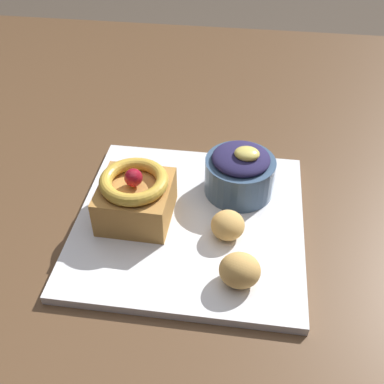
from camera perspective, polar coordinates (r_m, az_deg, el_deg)
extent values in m
plane|color=brown|center=(1.31, 2.09, -21.71)|extent=(8.00, 8.00, 0.00)
cube|color=brown|center=(0.75, 3.40, 3.85)|extent=(1.22, 0.99, 0.04)
cylinder|color=brown|center=(1.41, -17.20, 3.57)|extent=(0.07, 0.07, 0.69)
cube|color=white|center=(0.61, -0.26, -3.65)|extent=(0.29, 0.29, 0.01)
cube|color=#B77F3D|center=(0.59, -6.87, -1.14)|extent=(0.09, 0.09, 0.05)
torus|color=gold|center=(0.57, -7.13, 1.33)|extent=(0.09, 0.09, 0.02)
sphere|color=maroon|center=(0.57, -7.18, 1.76)|extent=(0.02, 0.02, 0.02)
cylinder|color=#3D5675|center=(0.63, 5.83, 1.97)|extent=(0.09, 0.09, 0.05)
ellipsoid|color=#28234C|center=(0.61, 6.02, 4.11)|extent=(0.08, 0.08, 0.02)
ellipsoid|color=#EAD666|center=(0.60, 6.74, 4.69)|extent=(0.03, 0.03, 0.01)
ellipsoid|color=tan|center=(0.57, 4.40, -4.07)|extent=(0.04, 0.04, 0.03)
ellipsoid|color=tan|center=(0.52, 5.87, -9.51)|extent=(0.05, 0.04, 0.04)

